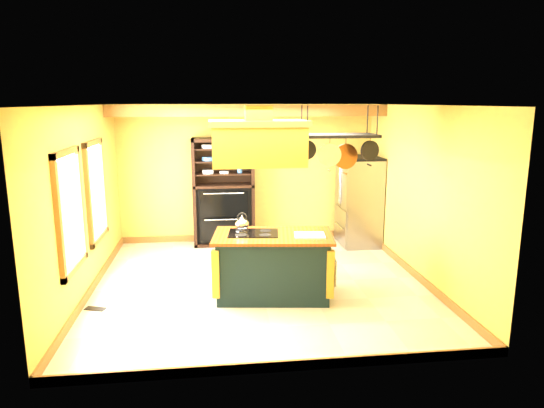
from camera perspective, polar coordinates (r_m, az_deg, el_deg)
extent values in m
plane|color=beige|center=(7.56, -1.45, -9.37)|extent=(5.00, 5.00, 0.00)
plane|color=white|center=(7.04, -1.57, 11.55)|extent=(5.00, 5.00, 0.00)
cube|color=gold|center=(9.64, -2.92, 3.60)|extent=(5.00, 0.02, 2.70)
cube|color=gold|center=(4.77, 1.36, -5.14)|extent=(5.00, 0.02, 2.70)
cube|color=gold|center=(7.38, -21.21, 0.21)|extent=(0.02, 5.00, 2.70)
cube|color=gold|center=(7.82, 17.06, 1.11)|extent=(0.02, 5.00, 2.70)
cube|color=#9C6830|center=(8.74, -2.63, 10.91)|extent=(5.00, 0.15, 0.20)
cube|color=#9C6830|center=(6.61, -22.64, -0.77)|extent=(0.06, 1.06, 1.56)
cube|color=white|center=(6.60, -22.44, -0.77)|extent=(0.02, 0.85, 1.34)
cube|color=#9C6830|center=(7.94, -19.99, 1.44)|extent=(0.06, 1.06, 1.56)
cube|color=white|center=(7.93, -19.81, 1.45)|extent=(0.02, 0.85, 1.34)
cube|color=black|center=(6.97, 0.12, -7.40)|extent=(1.63, 1.02, 0.88)
cube|color=maroon|center=(6.83, 0.12, -3.76)|extent=(1.77, 1.13, 0.04)
cube|color=black|center=(6.87, -2.20, -3.44)|extent=(0.75, 0.57, 0.01)
ellipsoid|color=silver|center=(6.96, -3.54, -2.37)|extent=(0.20, 0.20, 0.16)
cube|color=white|center=(6.77, 4.46, -3.68)|extent=(0.45, 0.37, 0.02)
cube|color=#A58A29|center=(6.58, -1.61, 6.83)|extent=(1.24, 0.67, 0.53)
cube|color=#9C6830|center=(6.56, -1.63, 9.47)|extent=(1.32, 0.75, 0.08)
cube|color=#A58A29|center=(6.55, -1.63, 10.32)|extent=(0.35, 0.35, 0.27)
cube|color=black|center=(6.76, 7.80, 7.98)|extent=(1.05, 0.53, 0.04)
cylinder|color=black|center=(6.44, 4.19, 9.67)|extent=(0.02, 0.02, 0.41)
cylinder|color=black|center=(7.08, 11.17, 9.69)|extent=(0.02, 0.02, 0.41)
cylinder|color=black|center=(6.78, 4.07, 6.38)|extent=(0.27, 0.04, 0.27)
cylinder|color=silver|center=(6.64, 6.79, 5.77)|extent=(0.32, 0.03, 0.32)
cylinder|color=#AC5D2B|center=(6.92, 8.64, 5.55)|extent=(0.36, 0.04, 0.36)
cylinder|color=black|center=(6.79, 11.43, 6.18)|extent=(0.27, 0.03, 0.27)
cube|color=gray|center=(9.53, 10.25, 0.22)|extent=(0.70, 0.86, 1.68)
cube|color=gray|center=(9.16, 8.55, 2.16)|extent=(0.03, 0.41, 0.91)
cube|color=gray|center=(9.57, 7.87, 2.60)|extent=(0.03, 0.41, 0.91)
cube|color=gray|center=(9.53, 8.05, -2.50)|extent=(0.03, 0.82, 0.71)
cube|color=black|center=(9.73, 10.08, -4.46)|extent=(0.67, 0.82, 0.06)
cube|color=black|center=(9.62, -5.75, 1.65)|extent=(1.17, 0.06, 2.07)
cube|color=black|center=(9.41, -9.10, 1.33)|extent=(0.06, 0.50, 2.07)
cube|color=black|center=(9.43, -2.34, 1.49)|extent=(0.06, 0.50, 2.07)
cube|color=black|center=(9.38, -5.73, 2.22)|extent=(1.17, 0.50, 0.05)
cube|color=black|center=(9.52, -5.67, -1.05)|extent=(1.05, 0.40, 1.11)
cube|color=black|center=(9.17, -5.65, 0.00)|extent=(0.91, 0.04, 0.50)
cube|color=black|center=(9.29, -5.59, -2.99)|extent=(0.91, 0.04, 0.45)
cube|color=black|center=(9.34, -5.76, 3.59)|extent=(1.05, 0.44, 0.02)
cube|color=black|center=(9.31, -5.79, 5.07)|extent=(1.05, 0.44, 0.02)
cube|color=black|center=(9.29, -5.82, 6.50)|extent=(1.05, 0.44, 0.02)
cylinder|color=white|center=(9.29, -7.55, 3.80)|extent=(0.22, 0.22, 0.07)
cylinder|color=teal|center=(9.26, -3.84, 5.69)|extent=(0.10, 0.10, 0.17)
cube|color=black|center=(7.12, -20.07, -11.50)|extent=(0.30, 0.20, 0.01)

